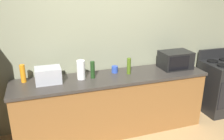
% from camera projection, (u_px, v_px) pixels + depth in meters
% --- Properties ---
extents(back_wall, '(6.40, 0.10, 2.70)m').
position_uv_depth(back_wall, '(104.00, 40.00, 3.62)').
color(back_wall, gray).
rests_on(back_wall, ground_plane).
extents(counter_run, '(2.84, 0.64, 0.90)m').
position_uv_depth(counter_run, '(112.00, 104.00, 3.56)').
color(counter_run, brown).
rests_on(counter_run, ground_plane).
extents(stove_range, '(0.60, 0.61, 1.08)m').
position_uv_depth(stove_range, '(220.00, 87.00, 4.14)').
color(stove_range, black).
rests_on(stove_range, ground_plane).
extents(microwave, '(0.48, 0.35, 0.27)m').
position_uv_depth(microwave, '(175.00, 60.00, 3.72)').
color(microwave, black).
rests_on(microwave, counter_run).
extents(toaster_oven, '(0.34, 0.26, 0.21)m').
position_uv_depth(toaster_oven, '(48.00, 75.00, 3.16)').
color(toaster_oven, '#B7BABF').
rests_on(toaster_oven, counter_run).
extents(paper_towel_roll, '(0.12, 0.12, 0.27)m').
position_uv_depth(paper_towel_roll, '(81.00, 70.00, 3.28)').
color(paper_towel_roll, white).
rests_on(paper_towel_roll, counter_run).
extents(bottle_dish_soap, '(0.07, 0.07, 0.25)m').
position_uv_depth(bottle_dish_soap, '(23.00, 74.00, 3.17)').
color(bottle_dish_soap, orange).
rests_on(bottle_dish_soap, counter_run).
extents(bottle_wine, '(0.06, 0.06, 0.25)m').
position_uv_depth(bottle_wine, '(93.00, 70.00, 3.31)').
color(bottle_wine, '#1E3F19').
rests_on(bottle_wine, counter_run).
extents(bottle_olive_oil, '(0.06, 0.06, 0.24)m').
position_uv_depth(bottle_olive_oil, '(129.00, 66.00, 3.47)').
color(bottle_olive_oil, '#4C6B19').
rests_on(bottle_olive_oil, counter_run).
extents(mug_blue, '(0.10, 0.10, 0.10)m').
position_uv_depth(mug_blue, '(115.00, 69.00, 3.55)').
color(mug_blue, '#2D4CB2').
rests_on(mug_blue, counter_run).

